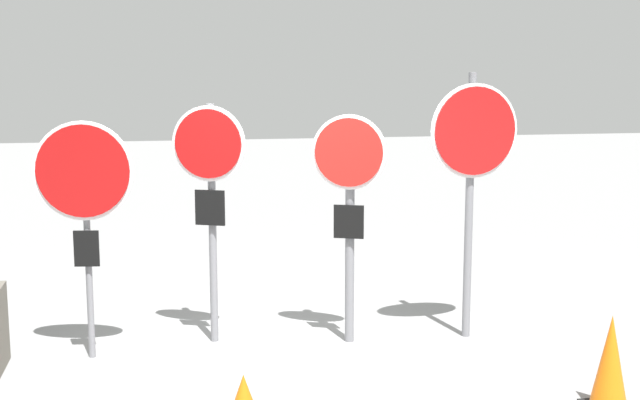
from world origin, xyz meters
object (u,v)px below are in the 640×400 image
at_px(stop_sign_0, 84,187).
at_px(stop_sign_1, 210,175).
at_px(stop_sign_3, 473,154).
at_px(stop_sign_2, 349,189).
at_px(traffic_cone_0, 610,363).

relative_size(stop_sign_0, stop_sign_1, 0.95).
relative_size(stop_sign_1, stop_sign_3, 0.89).
distance_m(stop_sign_0, stop_sign_1, 1.12).
bearing_deg(stop_sign_0, stop_sign_1, 21.83).
relative_size(stop_sign_2, stop_sign_3, 0.85).
bearing_deg(stop_sign_2, stop_sign_1, -169.61).
height_order(stop_sign_0, stop_sign_2, stop_sign_2).
bearing_deg(stop_sign_1, traffic_cone_0, -14.06).
relative_size(stop_sign_1, stop_sign_2, 1.04).
xyz_separation_m(stop_sign_0, traffic_cone_0, (3.95, -1.80, -1.17)).
bearing_deg(stop_sign_1, stop_sign_0, -143.67).
xyz_separation_m(stop_sign_2, traffic_cone_0, (1.63, -1.86, -1.09)).
relative_size(stop_sign_0, stop_sign_3, 0.84).
xyz_separation_m(stop_sign_1, stop_sign_3, (2.39, -0.27, 0.18)).
bearing_deg(stop_sign_2, stop_sign_0, -158.06).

